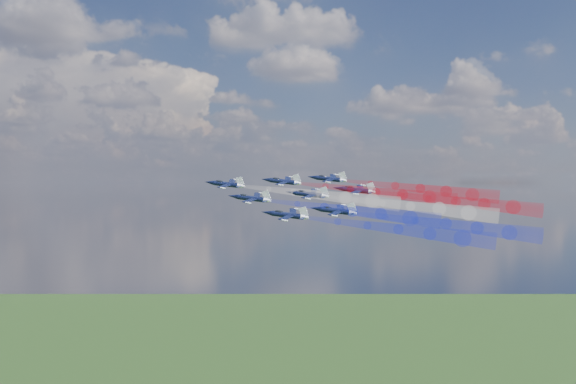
{
  "coord_description": "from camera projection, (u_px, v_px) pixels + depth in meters",
  "views": [
    {
      "loc": [
        -3.06,
        -163.55,
        177.18
      ],
      "look_at": [
        23.95,
        8.67,
        174.66
      ],
      "focal_mm": 39.18,
      "sensor_mm": 36.0,
      "label": 1
    }
  ],
  "objects": [
    {
      "name": "trail_inner_left",
      "position": [
        352.0,
        211.0,
        159.49
      ],
      "size": [
        41.21,
        24.11,
        9.71
      ],
      "primitive_type": null,
      "rotation": [
        0.11,
        -0.25,
        1.09
      ],
      "color": "#1A28E1"
    },
    {
      "name": "jet_outer_right",
      "position": [
        329.0,
        179.0,
        190.88
      ],
      "size": [
        15.9,
        15.13,
        7.06
      ],
      "primitive_type": null,
      "rotation": [
        0.11,
        -0.25,
        1.09
      ],
      "color": "black"
    },
    {
      "name": "trail_lead",
      "position": [
        319.0,
        195.0,
        171.28
      ],
      "size": [
        41.21,
        24.11,
        9.71
      ],
      "primitive_type": null,
      "rotation": [
        0.11,
        -0.25,
        1.09
      ],
      "color": "white"
    },
    {
      "name": "jet_inner_right",
      "position": [
        283.0,
        181.0,
        183.69
      ],
      "size": [
        15.9,
        15.13,
        7.06
      ],
      "primitive_type": null,
      "rotation": [
        0.11,
        -0.25,
        1.09
      ],
      "color": "black"
    },
    {
      "name": "jet_center_third",
      "position": [
        309.0,
        194.0,
        171.63
      ],
      "size": [
        15.9,
        15.13,
        7.06
      ],
      "primitive_type": null,
      "rotation": [
        0.11,
        -0.25,
        1.09
      ],
      "color": "black"
    },
    {
      "name": "trail_center_third",
      "position": [
        411.0,
        206.0,
        163.49
      ],
      "size": [
        41.21,
        24.11,
        9.71
      ],
      "primitive_type": null,
      "rotation": [
        0.11,
        -0.25,
        1.09
      ],
      "color": "white"
    },
    {
      "name": "trail_rear_right",
      "position": [
        456.0,
        201.0,
        169.56
      ],
      "size": [
        41.21,
        24.11,
        9.71
      ],
      "primitive_type": null,
      "rotation": [
        0.11,
        -0.25,
        1.09
      ],
      "color": "red"
    },
    {
      "name": "trail_inner_right",
      "position": [
        376.0,
        192.0,
        175.55
      ],
      "size": [
        41.21,
        24.11,
        9.71
      ],
      "primitive_type": null,
      "rotation": [
        0.11,
        -0.25,
        1.09
      ],
      "color": "red"
    },
    {
      "name": "jet_outer_left",
      "position": [
        287.0,
        215.0,
        155.55
      ],
      "size": [
        15.9,
        15.13,
        7.06
      ],
      "primitive_type": null,
      "rotation": [
        0.11,
        -0.25,
        1.09
      ],
      "color": "black"
    },
    {
      "name": "jet_lead",
      "position": [
        226.0,
        184.0,
        179.43
      ],
      "size": [
        15.9,
        15.13,
        7.06
      ],
      "primitive_type": null,
      "rotation": [
        0.11,
        -0.25,
        1.09
      ],
      "color": "black"
    },
    {
      "name": "trail_rear_left",
      "position": [
        446.0,
        224.0,
        152.13
      ],
      "size": [
        41.21,
        24.11,
        9.71
      ],
      "primitive_type": null,
      "rotation": [
        0.11,
        -0.25,
        1.09
      ],
      "color": "#1A28E1"
    },
    {
      "name": "trail_outer_right",
      "position": [
        420.0,
        189.0,
        182.73
      ],
      "size": [
        41.21,
        24.11,
        9.71
      ],
      "primitive_type": null,
      "rotation": [
        0.11,
        -0.25,
        1.09
      ],
      "color": "red"
    },
    {
      "name": "trail_outer_left",
      "position": [
        398.0,
        229.0,
        147.4
      ],
      "size": [
        41.21,
        24.11,
        9.71
      ],
      "primitive_type": null,
      "rotation": [
        0.11,
        -0.25,
        1.09
      ],
      "color": "#1A28E1"
    },
    {
      "name": "jet_rear_right",
      "position": [
        356.0,
        190.0,
        177.71
      ],
      "size": [
        15.9,
        15.13,
        7.06
      ],
      "primitive_type": null,
      "rotation": [
        0.11,
        -0.25,
        1.09
      ],
      "color": "black"
    },
    {
      "name": "jet_rear_left",
      "position": [
        335.0,
        211.0,
        160.28
      ],
      "size": [
        15.9,
        15.13,
        7.06
      ],
      "primitive_type": null,
      "rotation": [
        0.11,
        -0.25,
        1.09
      ],
      "color": "black"
    },
    {
      "name": "jet_inner_left",
      "position": [
        251.0,
        198.0,
        167.63
      ],
      "size": [
        15.9,
        15.13,
        7.06
      ],
      "primitive_type": null,
      "rotation": [
        0.11,
        -0.25,
        1.09
      ],
      "color": "black"
    }
  ]
}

